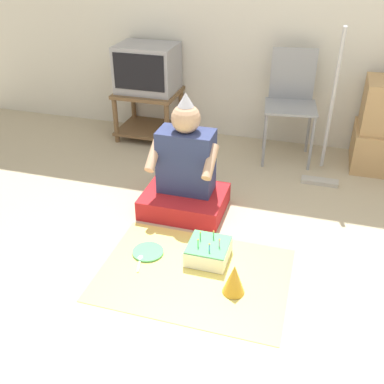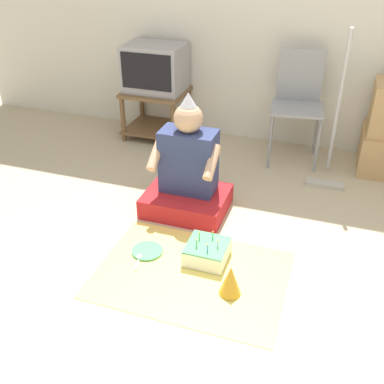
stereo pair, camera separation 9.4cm
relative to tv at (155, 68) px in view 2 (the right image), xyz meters
name	(u,v)px [view 2 (the right image)]	position (x,y,z in m)	size (l,w,h in m)	color
ground_plane	(232,313)	(1.24, -1.98, -0.64)	(16.00, 16.00, 0.00)	tan
tv_stand	(156,109)	(0.00, -0.01, -0.38)	(0.55, 0.47, 0.44)	brown
tv	(155,68)	(0.00, 0.00, 0.00)	(0.51, 0.41, 0.40)	#99999E
folding_chair	(298,98)	(1.26, -0.05, -0.12)	(0.45, 0.43, 0.88)	gray
dust_mop	(332,143)	(1.58, -0.41, -0.31)	(0.28, 0.31, 1.16)	#B2ADA3
person_seated	(188,175)	(0.69, -1.11, -0.38)	(0.55, 0.44, 0.83)	red
party_cloth	(191,274)	(0.94, -1.77, -0.64)	(1.07, 0.77, 0.01)	#EAD666
birthday_cake	(207,252)	(0.98, -1.61, -0.58)	(0.24, 0.24, 0.16)	white
party_hat_blue	(230,280)	(1.19, -1.85, -0.54)	(0.12, 0.12, 0.18)	gold
paper_plate	(147,251)	(0.62, -1.66, -0.63)	(0.19, 0.19, 0.01)	#4CB266
plastic_spoon_near	(139,258)	(0.60, -1.75, -0.63)	(0.05, 0.14, 0.01)	white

